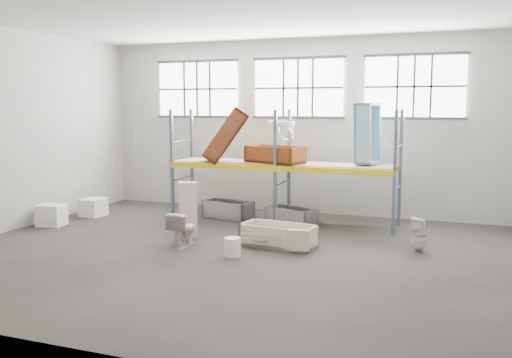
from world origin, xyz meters
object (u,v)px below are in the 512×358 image
at_px(toilet_white, 419,234).
at_px(carton_near, 51,215).
at_px(cistern_tall, 188,210).
at_px(rust_tub_flat, 275,154).
at_px(toilet_beige, 183,229).
at_px(blue_tub_upright, 368,134).
at_px(bucket, 233,247).
at_px(bathtub_beige, 278,235).
at_px(steel_tub_left, 228,210).
at_px(steel_tub_right, 292,217).

bearing_deg(toilet_white, carton_near, -88.90).
height_order(cistern_tall, rust_tub_flat, rust_tub_flat).
distance_m(toilet_beige, cistern_tall, 0.94).
height_order(toilet_white, blue_tub_upright, blue_tub_upright).
xyz_separation_m(toilet_beige, blue_tub_upright, (3.43, 3.54, 2.00)).
xyz_separation_m(toilet_white, bucket, (-3.57, -1.80, -0.18)).
relative_size(bathtub_beige, cistern_tall, 1.24).
xyz_separation_m(steel_tub_left, blue_tub_upright, (3.71, 0.38, 2.15)).
bearing_deg(cistern_tall, blue_tub_upright, 11.07).
bearing_deg(bathtub_beige, cistern_tall, -174.34).
bearing_deg(rust_tub_flat, blue_tub_upright, 7.45).
distance_m(steel_tub_right, bucket, 3.25).
height_order(steel_tub_left, rust_tub_flat, rust_tub_flat).
distance_m(cistern_tall, toilet_white, 5.27).
height_order(cistern_tall, carton_near, cistern_tall).
distance_m(toilet_beige, blue_tub_upright, 5.32).
bearing_deg(blue_tub_upright, bathtub_beige, -118.02).
distance_m(cistern_tall, bucket, 2.11).
relative_size(toilet_beige, blue_tub_upright, 0.51).
xyz_separation_m(cistern_tall, toilet_white, (5.23, 0.58, -0.29)).
xyz_separation_m(toilet_beige, carton_near, (-4.23, 0.74, -0.12)).
xyz_separation_m(steel_tub_left, rust_tub_flat, (1.33, 0.07, 1.57)).
relative_size(cistern_tall, blue_tub_upright, 0.86).
relative_size(bathtub_beige, steel_tub_left, 1.20).
xyz_separation_m(toilet_beige, cistern_tall, (-0.30, 0.85, 0.27)).
distance_m(bathtub_beige, bucket, 1.31).
distance_m(toilet_white, steel_tub_right, 3.58).
distance_m(toilet_beige, steel_tub_right, 3.31).
relative_size(steel_tub_left, carton_near, 2.12).
height_order(bathtub_beige, carton_near, carton_near).
bearing_deg(carton_near, bucket, -11.19).
xyz_separation_m(toilet_beige, steel_tub_left, (-0.28, 3.17, -0.14)).
xyz_separation_m(steel_tub_right, carton_near, (-5.88, -2.13, 0.03)).
bearing_deg(bathtub_beige, steel_tub_left, 140.55).
bearing_deg(blue_tub_upright, rust_tub_flat, -172.55).
xyz_separation_m(bathtub_beige, rust_tub_flat, (-0.91, 2.44, 1.58)).
bearing_deg(steel_tub_right, toilet_white, -23.62).
bearing_deg(carton_near, blue_tub_upright, 20.11).
xyz_separation_m(cistern_tall, rust_tub_flat, (1.35, 2.38, 1.16)).
xyz_separation_m(toilet_white, steel_tub_left, (-5.20, 1.73, -0.12)).
distance_m(cistern_tall, steel_tub_right, 2.83).
xyz_separation_m(blue_tub_upright, bucket, (-2.08, -3.91, -2.20)).
bearing_deg(carton_near, rust_tub_flat, 25.27).
height_order(cistern_tall, steel_tub_left, cistern_tall).
relative_size(bathtub_beige, toilet_beige, 2.09).
relative_size(blue_tub_upright, bucket, 3.93).
distance_m(cistern_tall, carton_near, 3.95).
distance_m(steel_tub_left, steel_tub_right, 1.95).
relative_size(toilet_beige, carton_near, 1.22).
xyz_separation_m(bathtub_beige, cistern_tall, (-2.27, 0.06, 0.42)).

